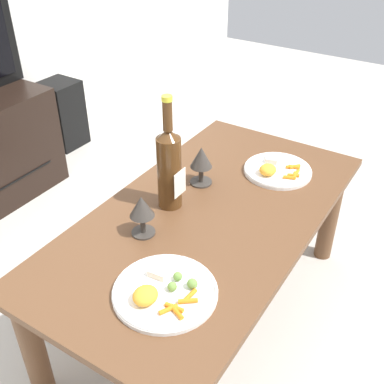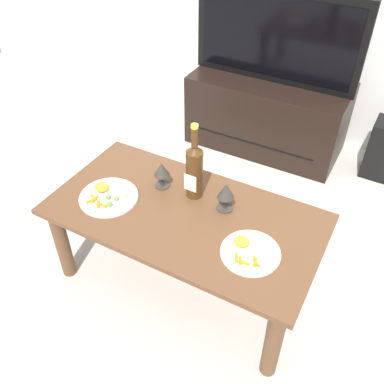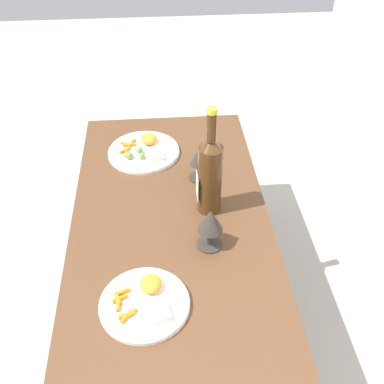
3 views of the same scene
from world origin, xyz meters
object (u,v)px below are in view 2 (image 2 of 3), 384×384
Objects in this scene: floor_speaker at (384,149)px; goblet_right at (226,192)px; dining_table at (185,225)px; tv_screen at (277,37)px; dinner_plate_right at (250,251)px; wine_bottle at (194,169)px; goblet_left at (162,171)px; tv_stand at (267,114)px; dinner_plate_left at (108,196)px.

floor_speaker is 1.45m from goblet_right.
tv_screen reaches higher than dining_table.
floor_speaker is at bearing 77.01° from dinner_plate_right.
dinner_plate_right is (0.38, -0.22, -0.14)m from wine_bottle.
floor_speaker is at bearing 63.60° from dining_table.
wine_bottle is 2.85× the size of goblet_left.
tv_stand is 1.55m from dinner_plate_right.
dining_table is 0.38m from dinner_plate_right.
floor_speaker is at bearing 2.61° from tv_stand.
dinner_plate_left is at bearing -179.98° from dinner_plate_right.
dining_table is at bearing 13.24° from dinner_plate_left.
tv_stand is 1.30m from goblet_left.
wine_bottle is 1.38× the size of dinner_plate_left.
dining_table is 0.38m from dinner_plate_left.
tv_screen reaches higher than dinner_plate_right.
goblet_right is 0.30m from dinner_plate_right.
dining_table is 0.27m from wine_bottle.
wine_bottle is at bearing 150.16° from dinner_plate_right.
tv_screen is 1.28m from goblet_left.
dinner_plate_right is (0.46, -1.46, -0.32)m from tv_screen.
dinner_plate_left is at bearing -124.40° from floor_speaker.
dinner_plate_left reaches higher than floor_speaker.
tv_stand is at bearing 86.42° from goblet_left.
tv_screen is (0.00, -0.00, 0.55)m from tv_stand.
tv_screen is at bearing 80.18° from dinner_plate_left.
goblet_left is at bearing 148.67° from dining_table.
goblet_left reaches higher than dining_table.
floor_speaker is 1.56m from dinner_plate_right.
dinner_plate_left is (-0.17, -0.20, -0.08)m from goblet_left.
wine_bottle is at bearing -118.40° from floor_speaker.
goblet_right is (0.15, 0.11, 0.18)m from dining_table.
dinner_plate_right reaches higher than floor_speaker.
tv_screen is 8.17× the size of goblet_left.
tv_stand is at bearing 94.54° from dining_table.
wine_bottle is at bearing 5.46° from goblet_left.
tv_stand is at bearing 94.10° from wine_bottle.
goblet_right is 0.51× the size of dinner_plate_left.
dinner_plate_right is at bearing -72.34° from tv_stand.
dining_table is 1.38m from tv_stand.
goblet_left is 0.54× the size of dinner_plate_right.
tv_screen is 2.87× the size of wine_bottle.
tv_screen is at bearing 94.55° from dining_table.
goblet_left is 0.58m from dinner_plate_right.
goblet_right is at bearing 37.75° from dining_table.
wine_bottle reaches higher than dinner_plate_right.
floor_speaker is (0.81, 0.04, -0.61)m from tv_screen.
dinner_plate_right is at bearing -102.03° from floor_speaker.
goblet_left reaches higher than tv_stand.
tv_screen reaches higher than floor_speaker.
dining_table is 9.22× the size of goblet_left.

